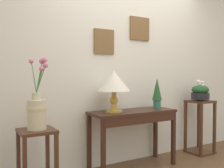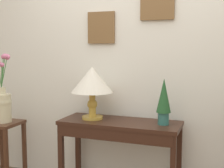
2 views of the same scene
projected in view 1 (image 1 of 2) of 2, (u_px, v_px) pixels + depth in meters
The scene contains 8 objects.
back_wall_with_art at pixel (126, 58), 3.47m from camera, with size 9.00×0.13×2.80m.
console_table at pixel (134, 119), 3.17m from camera, with size 1.11×0.42×0.73m.
table_lamp at pixel (114, 83), 3.04m from camera, with size 0.39×0.39×0.50m.
potted_plant_on_console at pixel (157, 92), 3.39m from camera, with size 0.13×0.13×0.41m.
pedestal_stand_left at pixel (37, 162), 2.47m from camera, with size 0.34×0.34×0.65m.
flower_vase_tall_left at pixel (37, 110), 2.45m from camera, with size 0.20×0.24×0.70m.
pedestal_stand_right at pixel (200, 127), 3.82m from camera, with size 0.34×0.34×0.79m.
planter_bowl_wide_right at pixel (200, 92), 3.80m from camera, with size 0.27×0.27×0.31m.
Camera 1 is at (-1.94, -1.56, 1.17)m, focal length 40.82 mm.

